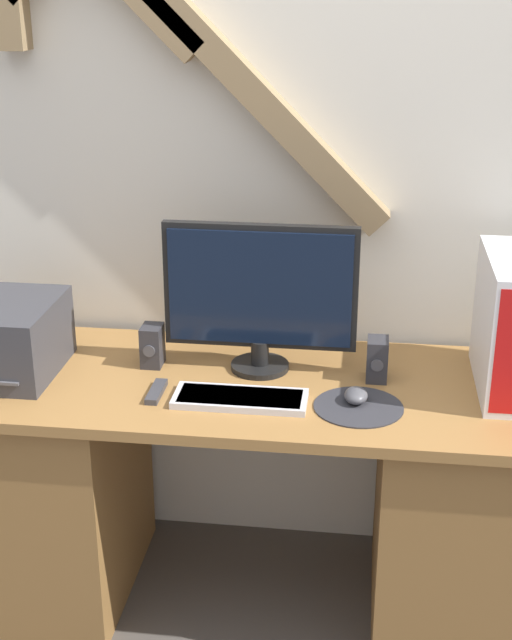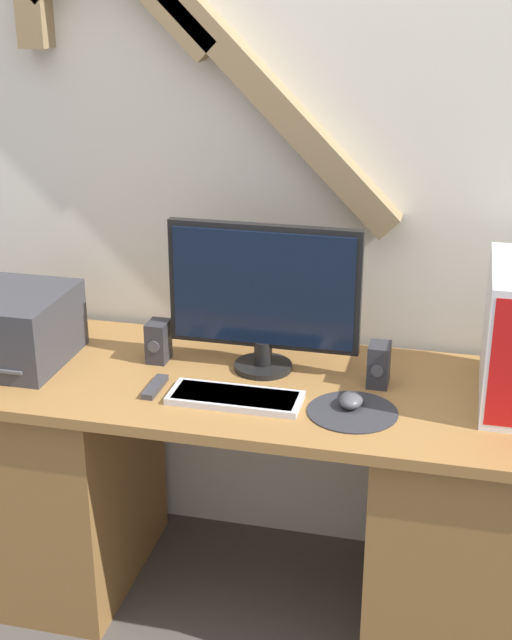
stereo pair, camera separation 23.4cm
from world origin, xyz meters
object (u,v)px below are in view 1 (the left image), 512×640
(remote_control, at_px, (156,392))
(mouse, at_px, (356,395))
(monitor, at_px, (260,293))
(printer, at_px, (4,338))
(speaker_left, at_px, (152,346))
(keyboard, at_px, (240,398))
(speaker_right, at_px, (377,359))

(remote_control, bearing_deg, mouse, 1.83)
(monitor, bearing_deg, printer, -171.13)
(mouse, bearing_deg, speaker_left, 163.85)
(printer, distance_m, remote_control, 0.46)
(mouse, distance_m, remote_control, 0.52)
(printer, relative_size, remote_control, 2.60)
(remote_control, bearing_deg, printer, 168.48)
(monitor, bearing_deg, keyboard, -96.63)
(keyboard, distance_m, speaker_left, 0.34)
(speaker_right, bearing_deg, printer, -175.55)
(mouse, bearing_deg, keyboard, -174.01)
(monitor, relative_size, speaker_right, 4.51)
(printer, xyz_separation_m, speaker_left, (0.39, 0.09, -0.04))
(speaker_left, height_order, remote_control, speaker_left)
(speaker_left, bearing_deg, printer, -166.72)
(printer, xyz_separation_m, speaker_right, (1.02, 0.08, -0.04))
(printer, height_order, speaker_right, printer)
(mouse, distance_m, speaker_right, 0.17)
(keyboard, height_order, speaker_left, speaker_left)
(monitor, relative_size, keyboard, 1.53)
(keyboard, height_order, speaker_right, speaker_right)
(mouse, distance_m, speaker_left, 0.60)
(printer, bearing_deg, keyboard, -8.91)
(monitor, xyz_separation_m, mouse, (0.27, -0.18, -0.20))
(keyboard, relative_size, speaker_right, 2.94)
(monitor, relative_size, printer, 1.56)
(keyboard, relative_size, remote_control, 2.64)
(keyboard, xyz_separation_m, speaker_left, (-0.28, 0.20, 0.05))
(monitor, bearing_deg, remote_control, -141.49)
(speaker_left, xyz_separation_m, speaker_right, (0.63, -0.01, 0.00))
(speaker_left, relative_size, speaker_right, 1.00)
(printer, xyz_separation_m, remote_control, (0.44, -0.09, -0.09))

